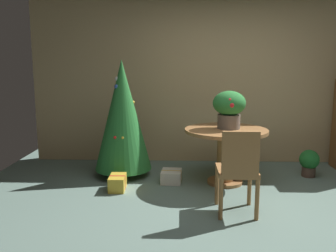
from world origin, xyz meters
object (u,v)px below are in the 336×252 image
object	(u,v)px
flower_vase	(229,107)
gift_box_cream	(171,176)
holiday_tree	(123,115)
potted_plant	(309,162)
round_dining_table	(226,145)
gift_box_gold	(117,183)
wooden_chair_near	(238,168)

from	to	relation	value
flower_vase	gift_box_cream	world-z (taller)	flower_vase
holiday_tree	potted_plant	world-z (taller)	holiday_tree
round_dining_table	gift_box_gold	xyz separation A→B (m)	(-1.37, -0.30, -0.42)
wooden_chair_near	potted_plant	distance (m)	1.82
flower_vase	potted_plant	distance (m)	1.45
wooden_chair_near	potted_plant	world-z (taller)	wooden_chair_near
flower_vase	holiday_tree	xyz separation A→B (m)	(-1.42, 0.26, -0.15)
wooden_chair_near	gift_box_gold	size ratio (longest dim) A/B	2.80
holiday_tree	gift_box_gold	size ratio (longest dim) A/B	4.97
gift_box_gold	potted_plant	world-z (taller)	potted_plant
wooden_chair_near	holiday_tree	bearing A→B (deg)	137.01
wooden_chair_near	gift_box_cream	xyz separation A→B (m)	(-0.70, 1.01, -0.43)
potted_plant	gift_box_gold	bearing A→B (deg)	-166.23
wooden_chair_near	holiday_tree	world-z (taller)	holiday_tree
holiday_tree	potted_plant	xyz separation A→B (m)	(2.59, 0.04, -0.65)
round_dining_table	gift_box_cream	xyz separation A→B (m)	(-0.70, 0.01, -0.43)
holiday_tree	gift_box_cream	xyz separation A→B (m)	(0.68, -0.28, -0.77)
holiday_tree	potted_plant	bearing A→B (deg)	0.86
gift_box_gold	flower_vase	bearing A→B (deg)	13.44
flower_vase	gift_box_gold	distance (m)	1.71
flower_vase	gift_box_gold	size ratio (longest dim) A/B	1.51
flower_vase	gift_box_gold	xyz separation A→B (m)	(-1.40, -0.33, -0.92)
gift_box_cream	gift_box_gold	distance (m)	0.73
flower_vase	potted_plant	world-z (taller)	flower_vase
gift_box_gold	potted_plant	distance (m)	2.65
round_dining_table	wooden_chair_near	world-z (taller)	wooden_chair_near
holiday_tree	gift_box_cream	bearing A→B (deg)	-22.48
gift_box_cream	potted_plant	bearing A→B (deg)	9.53
round_dining_table	flower_vase	size ratio (longest dim) A/B	2.18
gift_box_gold	potted_plant	size ratio (longest dim) A/B	0.86
wooden_chair_near	gift_box_gold	xyz separation A→B (m)	(-1.37, 0.70, -0.42)
holiday_tree	gift_box_gold	bearing A→B (deg)	-88.40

